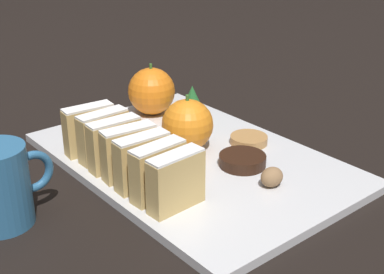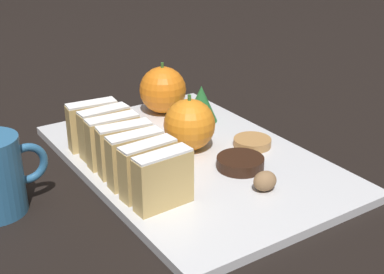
{
  "view_description": "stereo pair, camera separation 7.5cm",
  "coord_description": "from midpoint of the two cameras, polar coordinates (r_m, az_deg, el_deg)",
  "views": [
    {
      "loc": [
        -0.44,
        -0.53,
        0.35
      ],
      "look_at": [
        0.0,
        0.0,
        0.04
      ],
      "focal_mm": 50.0,
      "sensor_mm": 36.0,
      "label": 1
    },
    {
      "loc": [
        -0.38,
        -0.58,
        0.35
      ],
      "look_at": [
        0.0,
        0.0,
        0.04
      ],
      "focal_mm": 50.0,
      "sensor_mm": 36.0,
      "label": 2
    }
  ],
  "objects": [
    {
      "name": "orange_far",
      "position": [
        0.77,
        -3.27,
        1.25
      ],
      "size": [
        0.08,
        0.08,
        0.08
      ],
      "color": "orange",
      "rests_on": "serving_platter"
    },
    {
      "name": "ground_plane",
      "position": [
        0.77,
        -2.8,
        -2.91
      ],
      "size": [
        6.0,
        6.0,
        0.0
      ],
      "primitive_type": "plane",
      "color": "black"
    },
    {
      "name": "serving_platter",
      "position": [
        0.77,
        -2.81,
        -2.51
      ],
      "size": [
        0.3,
        0.45,
        0.01
      ],
      "color": "silver",
      "rests_on": "ground_plane"
    },
    {
      "name": "coffee_mug",
      "position": [
        0.66,
        -22.95,
        -4.91
      ],
      "size": [
        0.11,
        0.07,
        0.1
      ],
      "color": "#2D6693",
      "rests_on": "ground_plane"
    },
    {
      "name": "stollen_slice_back",
      "position": [
        0.79,
        -13.62,
        0.74
      ],
      "size": [
        0.07,
        0.03,
        0.07
      ],
      "color": "tan",
      "rests_on": "serving_platter"
    },
    {
      "name": "stollen_slice_fourth",
      "position": [
        0.71,
        -9.79,
        -1.7
      ],
      "size": [
        0.07,
        0.03,
        0.07
      ],
      "color": "tan",
      "rests_on": "serving_platter"
    },
    {
      "name": "stollen_slice_front",
      "position": [
        0.63,
        -5.17,
        -4.81
      ],
      "size": [
        0.07,
        0.03,
        0.07
      ],
      "color": "tan",
      "rests_on": "serving_platter"
    },
    {
      "name": "gingerbread_cookie",
      "position": [
        0.8,
        3.43,
        -0.34
      ],
      "size": [
        0.06,
        0.06,
        0.01
      ],
      "color": "#B27F47",
      "rests_on": "serving_platter"
    },
    {
      "name": "stollen_slice_sixth",
      "position": [
        0.76,
        -12.25,
        0.04
      ],
      "size": [
        0.07,
        0.03,
        0.07
      ],
      "color": "tan",
      "rests_on": "serving_platter"
    },
    {
      "name": "walnut",
      "position": [
        0.69,
        5.41,
        -4.35
      ],
      "size": [
        0.03,
        0.03,
        0.03
      ],
      "color": "#8E6B47",
      "rests_on": "serving_platter"
    },
    {
      "name": "stollen_slice_fifth",
      "position": [
        0.73,
        -11.19,
        -0.83
      ],
      "size": [
        0.07,
        0.03,
        0.07
      ],
      "color": "tan",
      "rests_on": "serving_platter"
    },
    {
      "name": "orange_near",
      "position": [
        0.91,
        -6.71,
        4.84
      ],
      "size": [
        0.08,
        0.08,
        0.09
      ],
      "color": "orange",
      "rests_on": "serving_platter"
    },
    {
      "name": "evergreen_sprig",
      "position": [
        0.88,
        -2.43,
        3.57
      ],
      "size": [
        0.05,
        0.05,
        0.06
      ],
      "color": "#23662D",
      "rests_on": "serving_platter"
    },
    {
      "name": "stollen_slice_third",
      "position": [
        0.68,
        -8.49,
        -2.7
      ],
      "size": [
        0.07,
        0.03,
        0.07
      ],
      "color": "tan",
      "rests_on": "serving_platter"
    },
    {
      "name": "stollen_slice_second",
      "position": [
        0.65,
        -6.95,
        -3.74
      ],
      "size": [
        0.07,
        0.03,
        0.07
      ],
      "color": "tan",
      "rests_on": "serving_platter"
    },
    {
      "name": "chocolate_cookie",
      "position": [
        0.74,
        2.5,
        -2.57
      ],
      "size": [
        0.07,
        0.07,
        0.02
      ],
      "color": "black",
      "rests_on": "serving_platter"
    }
  ]
}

